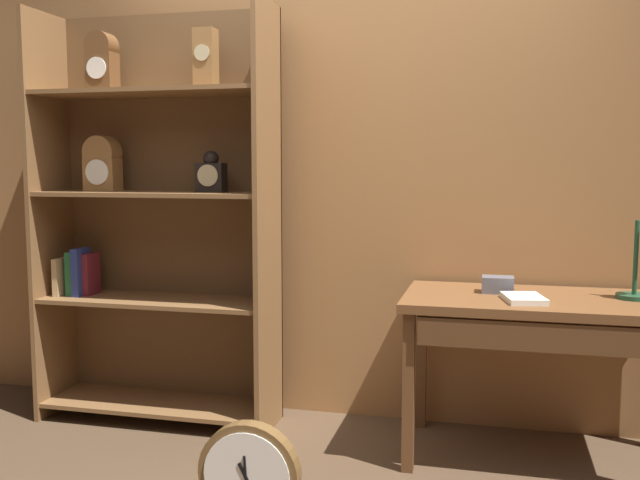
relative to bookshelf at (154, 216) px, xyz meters
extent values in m
cube|color=#9E6B3D|center=(1.01, 0.30, 0.23)|extent=(4.80, 0.05, 2.60)
cube|color=brown|center=(-0.58, -0.05, -0.01)|extent=(0.02, 0.39, 2.12)
cube|color=brown|center=(0.64, -0.05, -0.01)|extent=(0.03, 0.39, 2.12)
cube|color=brown|center=(0.03, 0.14, -0.01)|extent=(1.24, 0.01, 2.12)
cube|color=brown|center=(0.03, -0.05, -0.99)|extent=(1.19, 0.37, 0.02)
cube|color=brown|center=(0.03, -0.05, -0.43)|extent=(1.19, 0.37, 0.02)
cube|color=brown|center=(0.03, -0.05, 0.12)|extent=(1.19, 0.37, 0.02)
cube|color=brown|center=(0.03, -0.05, 0.63)|extent=(1.19, 0.37, 0.02)
cube|color=brown|center=(-0.26, -0.02, 0.74)|extent=(0.14, 0.11, 0.20)
cylinder|color=brown|center=(-0.26, -0.02, 0.87)|extent=(0.14, 0.11, 0.14)
cylinder|color=white|center=(-0.26, -0.08, 0.76)|extent=(0.11, 0.01, 0.11)
cube|color=olive|center=(-0.27, -0.02, 0.22)|extent=(0.17, 0.11, 0.17)
cylinder|color=olive|center=(-0.27, -0.02, 0.33)|extent=(0.17, 0.11, 0.17)
cylinder|color=white|center=(-0.27, -0.08, 0.23)|extent=(0.13, 0.01, 0.13)
cube|color=olive|center=(0.32, -0.03, 0.79)|extent=(0.10, 0.09, 0.29)
cylinder|color=#C6B78C|center=(0.32, -0.08, 0.81)|extent=(0.08, 0.01, 0.08)
cube|color=black|center=(0.34, -0.02, 0.20)|extent=(0.14, 0.08, 0.15)
sphere|color=black|center=(0.34, -0.02, 0.30)|extent=(0.08, 0.08, 0.08)
cylinder|color=#C6B78C|center=(0.34, -0.07, 0.21)|extent=(0.11, 0.01, 0.11)
cube|color=tan|center=(-0.50, -0.07, -0.32)|extent=(0.03, 0.16, 0.20)
cube|color=#236638|center=(-0.44, -0.03, -0.31)|extent=(0.04, 0.17, 0.23)
cube|color=navy|center=(-0.39, -0.07, -0.30)|extent=(0.04, 0.13, 0.25)
cube|color=maroon|center=(-0.36, -0.03, -0.31)|extent=(0.04, 0.13, 0.22)
cube|color=brown|center=(1.92, -0.09, -0.34)|extent=(1.19, 0.65, 0.04)
cube|color=brown|center=(1.38, -0.36, -0.72)|extent=(0.05, 0.05, 0.71)
cube|color=brown|center=(1.38, 0.19, -0.72)|extent=(0.05, 0.05, 0.71)
cube|color=#55351C|center=(1.92, -0.39, -0.43)|extent=(1.01, 0.03, 0.12)
cylinder|color=#1E472D|center=(2.33, -0.03, -0.31)|extent=(0.15, 0.15, 0.02)
cylinder|color=#1E472D|center=(2.33, -0.03, -0.14)|extent=(0.02, 0.02, 0.33)
cube|color=#595960|center=(1.75, -0.02, -0.28)|extent=(0.14, 0.11, 0.08)
cube|color=silver|center=(1.85, -0.21, -0.31)|extent=(0.20, 0.25, 0.02)
cylinder|color=brown|center=(0.89, -1.03, -0.84)|extent=(0.38, 0.06, 0.38)
cylinder|color=white|center=(0.89, -1.06, -0.84)|extent=(0.32, 0.01, 0.32)
cube|color=black|center=(0.89, -1.07, -0.84)|extent=(0.06, 0.01, 0.11)
cube|color=black|center=(0.89, -1.07, -0.84)|extent=(0.02, 0.01, 0.16)
camera|label=1|loc=(1.73, -3.35, 0.27)|focal=39.66mm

